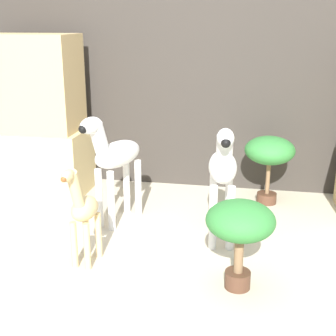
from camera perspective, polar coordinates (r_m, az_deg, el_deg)
ground_plane at (r=2.34m, az=1.02°, el=-16.04°), size 14.00×14.00×0.00m
wall_back at (r=3.66m, az=5.83°, el=14.44°), size 6.40×0.08×2.20m
rock_pillar_left at (r=3.72m, az=-16.27°, el=5.62°), size 0.82×0.46×1.20m
zebra_right at (r=2.76m, az=6.70°, el=-0.31°), size 0.21×0.55×0.75m
zebra_left at (r=3.02m, az=-6.61°, el=1.31°), size 0.32×0.54×0.75m
giraffe_figurine at (r=2.57m, az=-10.32°, el=-5.23°), size 0.15×0.33×0.59m
potted_palm_front at (r=2.32m, az=8.81°, el=-6.87°), size 0.34×0.34×0.46m
potted_palm_back at (r=3.44m, az=12.28°, el=1.76°), size 0.36×0.36×0.50m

